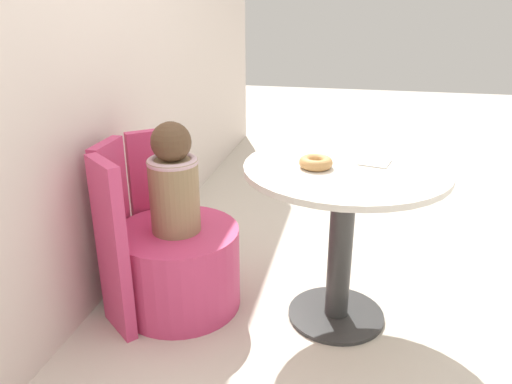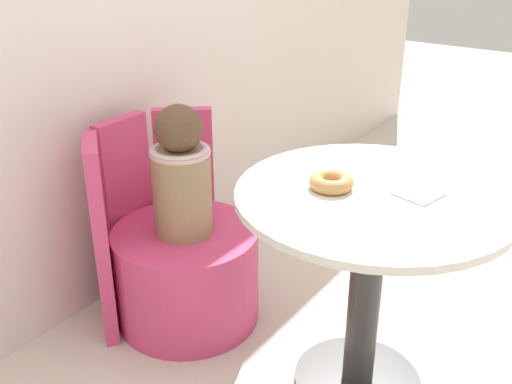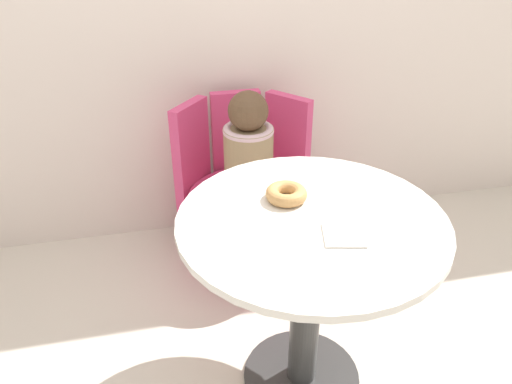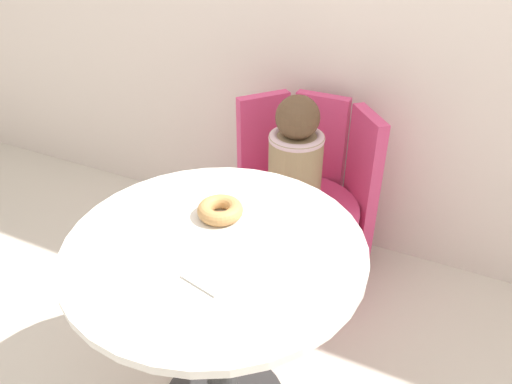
{
  "view_description": "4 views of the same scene",
  "coord_description": "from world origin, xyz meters",
  "px_view_note": "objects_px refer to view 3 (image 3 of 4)",
  "views": [
    {
      "loc": [
        -1.87,
        -0.04,
        1.36
      ],
      "look_at": [
        -0.05,
        0.35,
        0.62
      ],
      "focal_mm": 35.0,
      "sensor_mm": 36.0,
      "label": 1
    },
    {
      "loc": [
        -1.45,
        -0.63,
        1.46
      ],
      "look_at": [
        0.05,
        0.42,
        0.61
      ],
      "focal_mm": 42.0,
      "sensor_mm": 36.0,
      "label": 2
    },
    {
      "loc": [
        -0.38,
        -1.19,
        1.55
      ],
      "look_at": [
        -0.03,
        0.37,
        0.6
      ],
      "focal_mm": 35.0,
      "sensor_mm": 36.0,
      "label": 3
    },
    {
      "loc": [
        0.62,
        -0.91,
        1.56
      ],
      "look_at": [
        -0.0,
        0.38,
        0.65
      ],
      "focal_mm": 35.0,
      "sensor_mm": 36.0,
      "label": 4
    }
  ],
  "objects_px": {
    "round_table": "(309,267)",
    "child_figure": "(248,149)",
    "tub_chair": "(249,229)",
    "donut": "(286,194)"
  },
  "relations": [
    {
      "from": "round_table",
      "to": "donut",
      "type": "bearing_deg",
      "value": 111.8
    },
    {
      "from": "round_table",
      "to": "tub_chair",
      "type": "distance_m",
      "value": 0.8
    },
    {
      "from": "child_figure",
      "to": "donut",
      "type": "relative_size",
      "value": 3.67
    },
    {
      "from": "round_table",
      "to": "child_figure",
      "type": "bearing_deg",
      "value": 93.77
    },
    {
      "from": "tub_chair",
      "to": "donut",
      "type": "relative_size",
      "value": 4.16
    },
    {
      "from": "round_table",
      "to": "child_figure",
      "type": "height_order",
      "value": "child_figure"
    },
    {
      "from": "round_table",
      "to": "donut",
      "type": "distance_m",
      "value": 0.25
    },
    {
      "from": "round_table",
      "to": "child_figure",
      "type": "relative_size",
      "value": 1.69
    },
    {
      "from": "child_figure",
      "to": "tub_chair",
      "type": "bearing_deg",
      "value": -90.45
    },
    {
      "from": "round_table",
      "to": "tub_chair",
      "type": "bearing_deg",
      "value": 93.77
    }
  ]
}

